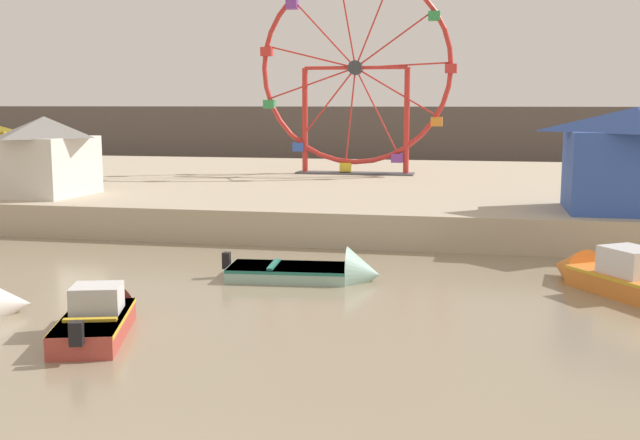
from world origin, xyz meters
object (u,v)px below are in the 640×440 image
at_px(motorboat_seafoam, 322,273).
at_px(carnival_booth_blue_tent, 634,158).
at_px(ferris_wheel_red_frame, 355,72).
at_px(carnival_booth_white_ticket, 46,154).
at_px(motorboat_faded_red, 100,315).
at_px(motorboat_orange_hull, 619,278).

height_order(motorboat_seafoam, carnival_booth_blue_tent, carnival_booth_blue_tent).
relative_size(motorboat_seafoam, ferris_wheel_red_frame, 0.43).
distance_m(carnival_booth_white_ticket, carnival_booth_blue_tent, 21.23).
relative_size(carnival_booth_white_ticket, carnival_booth_blue_tent, 0.85).
bearing_deg(motorboat_faded_red, motorboat_orange_hull, -80.25).
height_order(motorboat_faded_red, motorboat_orange_hull, motorboat_orange_hull).
height_order(motorboat_orange_hull, ferris_wheel_red_frame, ferris_wheel_red_frame).
xyz_separation_m(motorboat_seafoam, ferris_wheel_red_frame, (-2.03, 18.57, 5.98)).
bearing_deg(ferris_wheel_red_frame, motorboat_orange_hull, -62.74).
distance_m(motorboat_faded_red, motorboat_orange_hull, 12.41).
bearing_deg(carnival_booth_blue_tent, motorboat_faded_red, -135.16).
distance_m(motorboat_seafoam, motorboat_faded_red, 6.52).
xyz_separation_m(motorboat_orange_hull, ferris_wheel_red_frame, (-9.53, 18.51, 5.80)).
distance_m(motorboat_seafoam, motorboat_orange_hull, 7.50).
distance_m(motorboat_seafoam, carnival_booth_white_ticket, 14.47).
bearing_deg(ferris_wheel_red_frame, motorboat_seafoam, -83.75).
bearing_deg(motorboat_faded_red, carnival_booth_white_ticket, 17.88).
xyz_separation_m(motorboat_seafoam, motorboat_orange_hull, (7.50, 0.06, 0.17)).
height_order(ferris_wheel_red_frame, carnival_booth_white_ticket, ferris_wheel_red_frame).
bearing_deg(motorboat_faded_red, ferris_wheel_red_frame, -20.23).
bearing_deg(carnival_booth_white_ticket, motorboat_orange_hull, -15.76).
bearing_deg(motorboat_orange_hull, carnival_booth_blue_tent, -46.27).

